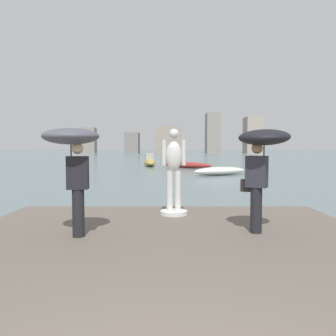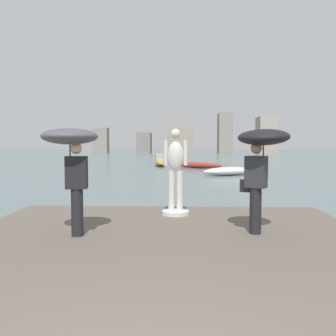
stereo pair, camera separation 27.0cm
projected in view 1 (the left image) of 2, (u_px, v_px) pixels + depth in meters
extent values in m
plane|color=slate|center=(169.00, 164.00, 41.81)|extent=(400.00, 400.00, 0.00)
cube|color=#60564C|center=(167.00, 298.00, 4.27)|extent=(7.80, 10.80, 0.40)
cylinder|color=silver|center=(175.00, 213.00, 8.50)|extent=(0.66, 0.66, 0.09)
cylinder|color=silver|center=(171.00, 191.00, 8.46)|extent=(0.15, 0.15, 0.97)
cylinder|color=silver|center=(179.00, 191.00, 8.46)|extent=(0.15, 0.15, 0.97)
ellipsoid|color=silver|center=(175.00, 156.00, 8.41)|extent=(0.38, 0.26, 0.72)
sphere|color=silver|center=(175.00, 134.00, 8.38)|extent=(0.24, 0.24, 0.24)
cylinder|color=silver|center=(165.00, 152.00, 8.41)|extent=(0.10, 0.10, 0.62)
cylinder|color=silver|center=(185.00, 152.00, 8.40)|extent=(0.10, 0.10, 0.62)
cylinder|color=black|center=(80.00, 213.00, 6.40)|extent=(0.22, 0.22, 0.88)
cube|color=black|center=(79.00, 173.00, 6.35)|extent=(0.40, 0.28, 0.60)
sphere|color=beige|center=(79.00, 148.00, 6.32)|extent=(0.21, 0.21, 0.21)
cylinder|color=#262626|center=(73.00, 155.00, 6.36)|extent=(0.02, 0.02, 0.54)
ellipsoid|color=#4C4C56|center=(72.00, 136.00, 6.34)|extent=(1.12, 1.12, 0.31)
cylinder|color=black|center=(258.00, 210.00, 6.67)|extent=(0.22, 0.22, 0.88)
cube|color=#2D2D38|center=(258.00, 172.00, 6.62)|extent=(0.45, 0.40, 0.60)
sphere|color=#A87A5B|center=(258.00, 148.00, 6.59)|extent=(0.21, 0.21, 0.21)
cylinder|color=#262626|center=(265.00, 155.00, 6.57)|extent=(0.02, 0.02, 0.53)
ellipsoid|color=black|center=(266.00, 137.00, 6.55)|extent=(1.33, 1.33, 0.37)
cube|color=black|center=(247.00, 185.00, 6.77)|extent=(0.21, 0.18, 0.24)
ellipsoid|color=silver|center=(221.00, 171.00, 25.24)|extent=(4.36, 2.88, 0.59)
ellipsoid|color=#9E2D28|center=(189.00, 165.00, 33.71)|extent=(4.96, 3.97, 0.57)
ellipsoid|color=#B2993D|center=(151.00, 163.00, 37.44)|extent=(1.85, 5.64, 0.69)
cube|color=#B2ADA3|center=(150.00, 157.00, 37.82)|extent=(1.04, 1.65, 0.69)
cube|color=gray|center=(90.00, 140.00, 112.36)|extent=(4.68, 4.10, 8.16)
cube|color=gray|center=(134.00, 143.00, 111.60)|extent=(4.37, 6.82, 6.53)
cube|color=gray|center=(170.00, 140.00, 115.15)|extent=(8.49, 6.80, 8.61)
cube|color=gray|center=(214.00, 133.00, 110.19)|extent=(4.18, 6.64, 12.54)
cube|color=#A89989|center=(254.00, 135.00, 112.36)|extent=(5.16, 7.18, 11.51)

